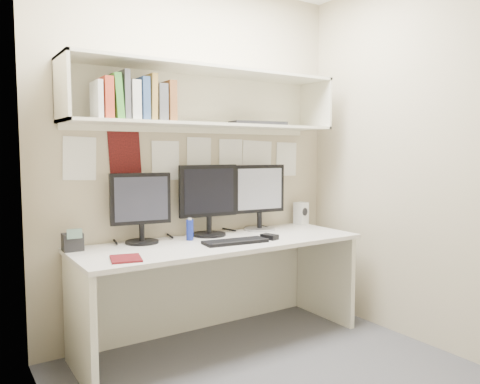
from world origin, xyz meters
TOP-DOWN VIEW (x-y plane):
  - floor at (0.00, 0.00)m, footprint 2.40×2.00m
  - wall_back at (0.00, 1.00)m, footprint 2.40×0.02m
  - wall_front at (0.00, -1.00)m, footprint 2.40×0.02m
  - wall_left at (-1.20, 0.00)m, footprint 0.02×2.00m
  - wall_right at (1.20, 0.00)m, footprint 0.02×2.00m
  - desk at (0.00, 0.65)m, footprint 2.00×0.70m
  - overhead_hutch at (0.00, 0.86)m, footprint 2.00×0.38m
  - pinned_papers at (0.00, 0.99)m, footprint 1.92×0.01m
  - monitor_left at (-0.49, 0.87)m, footprint 0.41×0.22m
  - monitor_center at (0.03, 0.87)m, footprint 0.45×0.24m
  - monitor_right at (0.48, 0.87)m, footprint 0.44×0.24m
  - keyboard at (0.04, 0.52)m, footprint 0.45×0.20m
  - mouse at (0.31, 0.50)m, footprint 0.10×0.13m
  - speaker at (0.94, 0.90)m, footprint 0.11×0.11m
  - blue_bottle at (-0.17, 0.78)m, footprint 0.05×0.05m
  - maroon_notebook at (-0.74, 0.46)m, footprint 0.21×0.24m
  - desk_phone at (-0.94, 0.86)m, footprint 0.12×0.11m
  - book_stack at (-0.56, 0.75)m, footprint 0.51×0.19m
  - hutch_tray at (0.43, 0.81)m, footprint 0.44×0.23m

SIDE VIEW (x-z plane):
  - floor at x=0.00m, z-range -0.01..0.01m
  - desk at x=0.00m, z-range 0.00..0.73m
  - maroon_notebook at x=-0.74m, z-range 0.73..0.74m
  - keyboard at x=0.04m, z-range 0.73..0.75m
  - mouse at x=0.31m, z-range 0.73..0.77m
  - desk_phone at x=-0.94m, z-range 0.71..0.86m
  - blue_bottle at x=-0.17m, z-range 0.73..0.88m
  - speaker at x=0.94m, z-range 0.73..0.92m
  - monitor_left at x=-0.49m, z-range 0.75..1.22m
  - monitor_right at x=0.48m, z-range 0.75..1.26m
  - monitor_center at x=0.03m, z-range 0.75..1.27m
  - pinned_papers at x=0.00m, z-range 1.01..1.49m
  - wall_back at x=0.00m, z-range 0.00..2.60m
  - wall_front at x=0.00m, z-range 0.00..2.60m
  - wall_left at x=-1.20m, z-range 0.00..2.60m
  - wall_right at x=1.20m, z-range 0.00..2.60m
  - hutch_tray at x=0.43m, z-range 1.54..1.57m
  - book_stack at x=-0.56m, z-range 1.52..1.82m
  - overhead_hutch at x=0.00m, z-range 1.52..1.92m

